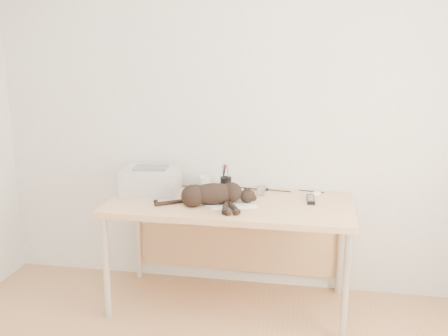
% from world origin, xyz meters
% --- Properties ---
extents(wall_back, '(3.50, 0.00, 3.50)m').
position_xyz_m(wall_back, '(0.00, 1.75, 1.30)').
color(wall_back, white).
rests_on(wall_back, floor).
extents(desk, '(1.60, 0.70, 0.74)m').
position_xyz_m(desk, '(0.00, 1.48, 0.61)').
color(desk, tan).
rests_on(desk, floor).
extents(printer, '(0.41, 0.36, 0.18)m').
position_xyz_m(printer, '(-0.57, 1.52, 0.83)').
color(printer, '#AFAFB4').
rests_on(printer, desk).
extents(papers, '(0.35, 0.28, 0.01)m').
position_xyz_m(papers, '(0.02, 1.36, 0.74)').
color(papers, white).
rests_on(papers, desk).
extents(cat, '(0.65, 0.33, 0.15)m').
position_xyz_m(cat, '(-0.11, 1.31, 0.80)').
color(cat, black).
rests_on(cat, desk).
extents(mug, '(0.12, 0.12, 0.09)m').
position_xyz_m(mug, '(-0.22, 1.67, 0.78)').
color(mug, white).
rests_on(mug, desk).
extents(pen_cup, '(0.08, 0.08, 0.20)m').
position_xyz_m(pen_cup, '(-0.06, 1.61, 0.80)').
color(pen_cup, black).
rests_on(pen_cup, desk).
extents(remote_grey, '(0.05, 0.19, 0.02)m').
position_xyz_m(remote_grey, '(0.18, 1.64, 0.75)').
color(remote_grey, slate).
rests_on(remote_grey, desk).
extents(remote_black, '(0.06, 0.18, 0.02)m').
position_xyz_m(remote_black, '(0.52, 1.51, 0.75)').
color(remote_black, black).
rests_on(remote_black, desk).
extents(mouse, '(0.09, 0.11, 0.03)m').
position_xyz_m(mouse, '(0.56, 1.67, 0.76)').
color(mouse, white).
rests_on(mouse, desk).
extents(cable_tangle, '(1.36, 0.07, 0.01)m').
position_xyz_m(cable_tangle, '(0.00, 1.70, 0.75)').
color(cable_tangle, black).
rests_on(cable_tangle, desk).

